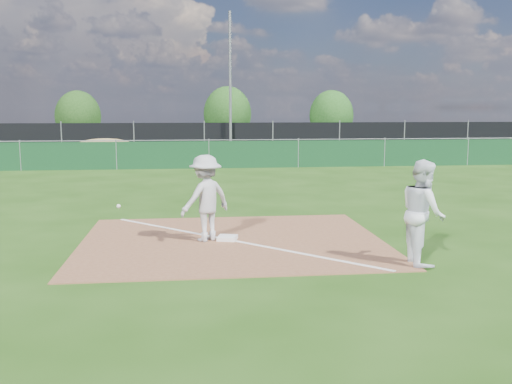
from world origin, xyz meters
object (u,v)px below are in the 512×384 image
tree_left (78,116)px  tree_mid (227,114)px  first_base (227,238)px  runner (423,212)px  car_right (254,137)px  tree_right (331,115)px  play_at_first (206,198)px  light_pole (230,84)px  car_mid (159,137)px  car_left (100,138)px

tree_left → tree_mid: size_ratio=0.92×
first_base → runner: 3.91m
first_base → car_right: bearing=82.4°
first_base → car_right: (3.40, 25.60, 0.69)m
tree_left → tree_mid: (10.99, -0.27, 0.18)m
first_base → tree_right: (10.14, 32.14, 2.00)m
car_right → play_at_first: bearing=-167.0°
light_pole → car_right: light_pole is taller
runner → tree_left: bearing=23.4°
light_pole → tree_left: 15.05m
car_mid → car_left: bearing=54.3°
tree_mid → tree_right: tree_mid is taller
play_at_first → car_mid: size_ratio=0.48×
car_right → tree_mid: tree_mid is taller
tree_left → tree_right: (19.03, -0.09, 0.05)m
light_pole → tree_mid: size_ratio=1.88×
car_mid → tree_left: 8.84m
tree_mid → tree_right: 8.04m
play_at_first → tree_mid: size_ratio=0.55×
car_right → tree_mid: (-1.29, 6.36, 1.44)m
tree_mid → tree_right: size_ratio=1.06×
car_mid → light_pole: bearing=-151.6°
play_at_first → car_left: bearing=102.8°
tree_mid → first_base: bearing=-93.8°
runner → tree_right: (6.94, 34.22, 1.16)m
tree_mid → tree_right: bearing=1.3°
play_at_first → tree_mid: tree_mid is taller
car_mid → tree_mid: bearing=-55.2°
first_base → tree_left: (-8.89, 32.23, 1.95)m
car_mid → tree_right: 14.31m
light_pole → car_right: size_ratio=1.58×
play_at_first → car_right: (3.83, 25.59, -0.14)m
first_base → tree_mid: (2.10, 31.96, 2.13)m
play_at_first → runner: bearing=-29.8°
light_pole → car_right: 5.45m
tree_mid → runner: bearing=-88.1°
car_right → tree_mid: size_ratio=1.19×
light_pole → play_at_first: 21.92m
first_base → runner: runner is taller
first_base → play_at_first: (-0.43, 0.01, 0.82)m
first_base → car_mid: 26.15m
car_left → car_mid: bearing=-117.6°
car_left → tree_mid: size_ratio=0.91×
play_at_first → tree_right: tree_right is taller
car_right → first_base: bearing=-166.0°
first_base → car_right: car_right is taller
play_at_first → runner: runner is taller
runner → car_left: 31.07m
tree_left → car_left: bearing=-65.0°
light_pole → first_base: (-1.60, -21.61, -3.94)m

